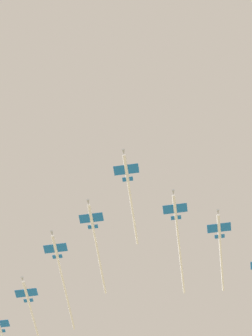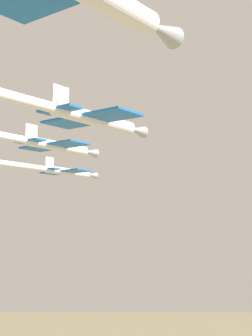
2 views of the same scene
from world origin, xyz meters
name	(u,v)px [view 2 (image 2 of 2)]	position (x,y,z in m)	size (l,w,h in m)	color
jet_lead	(33,167)	(-2.74, -2.39, 165.06)	(36.90, 19.80, 2.72)	white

